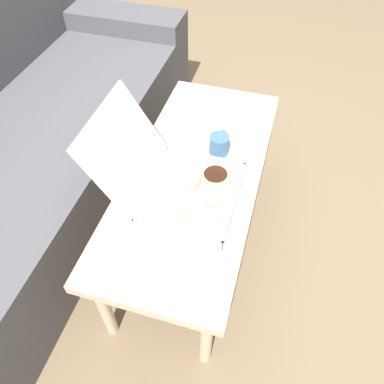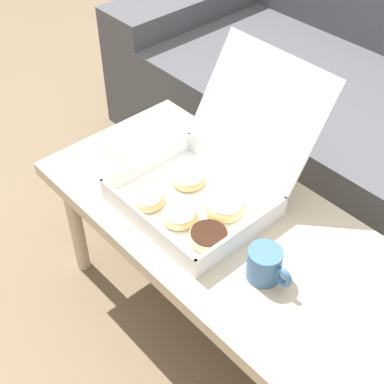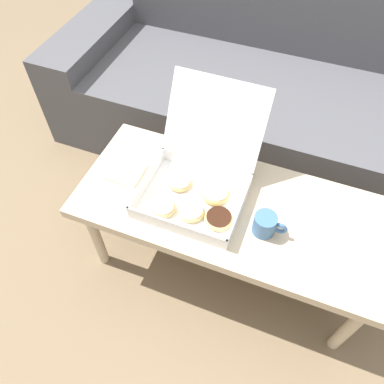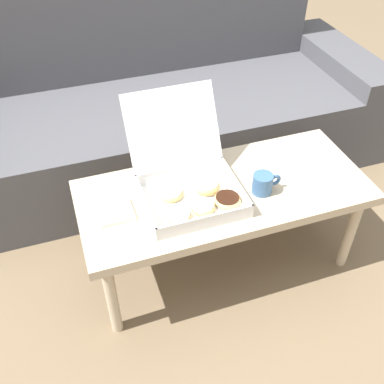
% 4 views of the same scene
% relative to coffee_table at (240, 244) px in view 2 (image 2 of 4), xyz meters
% --- Properties ---
extents(ground_plane, '(12.00, 12.00, 0.00)m').
position_rel_coffee_table_xyz_m(ground_plane, '(0.00, 0.03, -0.39)').
color(ground_plane, '#756047').
extents(coffee_table, '(1.15, 0.50, 0.44)m').
position_rel_coffee_table_xyz_m(coffee_table, '(0.00, 0.00, 0.00)').
color(coffee_table, '#C6B293').
rests_on(coffee_table, ground_plane).
extents(pastry_box, '(0.37, 0.47, 0.33)m').
position_rel_coffee_table_xyz_m(pastry_box, '(-0.14, 0.01, 0.10)').
color(pastry_box, white).
rests_on(pastry_box, coffee_table).
extents(coffee_mug, '(0.12, 0.08, 0.08)m').
position_rel_coffee_table_xyz_m(coffee_mug, '(0.13, -0.06, 0.09)').
color(coffee_mug, '#3D6693').
rests_on(coffee_mug, coffee_table).
extents(napkin_stack, '(0.13, 0.13, 0.02)m').
position_rel_coffee_table_xyz_m(napkin_stack, '(-0.44, -0.00, 0.06)').
color(napkin_stack, white).
rests_on(napkin_stack, coffee_table).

